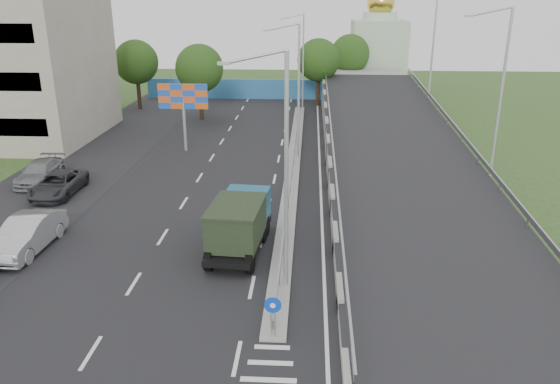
# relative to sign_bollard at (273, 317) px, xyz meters

# --- Properties ---
(ground) EXTENTS (160.00, 160.00, 0.00)m
(ground) POSITION_rel_sign_bollard_xyz_m (0.00, -2.17, -1.03)
(ground) COLOR #2D4C1E
(ground) RESTS_ON ground
(road_surface) EXTENTS (26.00, 90.00, 0.04)m
(road_surface) POSITION_rel_sign_bollard_xyz_m (-3.00, 17.83, -1.03)
(road_surface) COLOR black
(road_surface) RESTS_ON ground
(parking_strip) EXTENTS (8.00, 90.00, 0.05)m
(parking_strip) POSITION_rel_sign_bollard_xyz_m (-16.00, 17.83, -1.03)
(parking_strip) COLOR black
(parking_strip) RESTS_ON ground
(median) EXTENTS (1.00, 44.00, 0.20)m
(median) POSITION_rel_sign_bollard_xyz_m (0.00, 21.83, -0.93)
(median) COLOR gray
(median) RESTS_ON ground
(overpass_ramp) EXTENTS (10.00, 50.00, 3.50)m
(overpass_ramp) POSITION_rel_sign_bollard_xyz_m (7.50, 21.83, 0.72)
(overpass_ramp) COLOR gray
(overpass_ramp) RESTS_ON ground
(median_guardrail) EXTENTS (0.09, 44.00, 0.71)m
(median_guardrail) POSITION_rel_sign_bollard_xyz_m (0.00, 21.83, -0.28)
(median_guardrail) COLOR gray
(median_guardrail) RESTS_ON median
(sign_bollard) EXTENTS (0.64, 0.23, 1.67)m
(sign_bollard) POSITION_rel_sign_bollard_xyz_m (0.00, 0.00, 0.00)
(sign_bollard) COLOR black
(sign_bollard) RESTS_ON median
(lamp_post_near) EXTENTS (2.74, 0.18, 10.08)m
(lamp_post_near) POSITION_rel_sign_bollard_xyz_m (0.11, 3.83, 4.77)
(lamp_post_near) COLOR #B2B5B7
(lamp_post_near) RESTS_ON median
(lamp_post_mid) EXTENTS (2.74, 0.18, 10.08)m
(lamp_post_mid) POSITION_rel_sign_bollard_xyz_m (0.11, 23.83, 4.77)
(lamp_post_mid) COLOR #B2B5B7
(lamp_post_mid) RESTS_ON median
(lamp_post_far) EXTENTS (2.74, 0.18, 10.08)m
(lamp_post_far) POSITION_rel_sign_bollard_xyz_m (0.11, 43.83, 4.77)
(lamp_post_far) COLOR #B2B5B7
(lamp_post_far) RESTS_ON median
(blue_wall) EXTENTS (30.00, 0.50, 2.40)m
(blue_wall) POSITION_rel_sign_bollard_xyz_m (-4.00, 49.83, 0.17)
(blue_wall) COLOR teal
(blue_wall) RESTS_ON ground
(church) EXTENTS (7.00, 7.00, 13.80)m
(church) POSITION_rel_sign_bollard_xyz_m (10.00, 57.83, 4.28)
(church) COLOR #B2CCAD
(church) RESTS_ON ground
(billboard) EXTENTS (4.00, 0.24, 5.50)m
(billboard) POSITION_rel_sign_bollard_xyz_m (-9.00, 25.83, 3.15)
(billboard) COLOR #B2B5B7
(billboard) RESTS_ON ground
(tree_left_mid) EXTENTS (4.80, 4.80, 7.60)m
(tree_left_mid) POSITION_rel_sign_bollard_xyz_m (-10.00, 37.83, 4.14)
(tree_left_mid) COLOR black
(tree_left_mid) RESTS_ON ground
(tree_median_far) EXTENTS (4.80, 4.80, 7.60)m
(tree_median_far) POSITION_rel_sign_bollard_xyz_m (2.00, 45.83, 4.14)
(tree_median_far) COLOR black
(tree_median_far) RESTS_ON ground
(tree_left_far) EXTENTS (4.80, 4.80, 7.60)m
(tree_left_far) POSITION_rel_sign_bollard_xyz_m (-18.00, 42.83, 4.14)
(tree_left_far) COLOR black
(tree_left_far) RESTS_ON ground
(tree_ramp_far) EXTENTS (4.80, 4.80, 7.60)m
(tree_ramp_far) POSITION_rel_sign_bollard_xyz_m (6.00, 52.83, 4.14)
(tree_ramp_far) COLOR black
(tree_ramp_far) RESTS_ON ground
(dump_truck) EXTENTS (2.79, 6.34, 2.72)m
(dump_truck) POSITION_rel_sign_bollard_xyz_m (-2.18, 7.66, 0.47)
(dump_truck) COLOR black
(dump_truck) RESTS_ON ground
(parked_car_b) EXTENTS (2.02, 5.30, 1.72)m
(parked_car_b) POSITION_rel_sign_bollard_xyz_m (-12.84, 6.94, -0.17)
(parked_car_b) COLOR #A9AAAF
(parked_car_b) RESTS_ON ground
(parked_car_c) EXTENTS (2.39, 5.12, 1.42)m
(parked_car_c) POSITION_rel_sign_bollard_xyz_m (-14.87, 14.98, -0.33)
(parked_car_c) COLOR #2D2D31
(parked_car_c) RESTS_ON ground
(parked_car_d) EXTENTS (2.25, 5.08, 1.45)m
(parked_car_d) POSITION_rel_sign_bollard_xyz_m (-17.22, 17.34, -0.31)
(parked_car_d) COLOR slate
(parked_car_d) RESTS_ON ground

